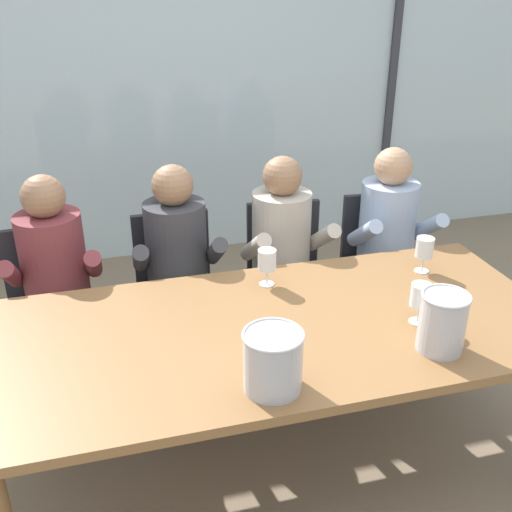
{
  "coord_description": "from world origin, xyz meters",
  "views": [
    {
      "loc": [
        -0.62,
        -1.94,
        2.06
      ],
      "look_at": [
        0.0,
        0.35,
        0.92
      ],
      "focal_mm": 41.41,
      "sensor_mm": 36.0,
      "label": 1
    }
  ],
  "objects_px": {
    "chair_near_curtain": "(50,298)",
    "wine_glass_near_bucket": "(421,297)",
    "chair_left_of_center": "(176,281)",
    "dining_table": "(278,340)",
    "chair_center": "(286,268)",
    "person_charcoal_jacket": "(179,266)",
    "ice_bucket_primary": "(273,360)",
    "wine_glass_center_pour": "(267,261)",
    "chair_right_of_center": "(380,258)",
    "person_pale_blue_shirt": "(392,240)",
    "ice_bucket_secondary": "(443,322)",
    "wine_glass_by_left_taster": "(424,249)",
    "person_beige_jumper": "(286,253)",
    "person_maroon_top": "(55,280)"
  },
  "relations": [
    {
      "from": "chair_center",
      "to": "wine_glass_near_bucket",
      "type": "distance_m",
      "value": 1.15
    },
    {
      "from": "wine_glass_by_left_taster",
      "to": "dining_table",
      "type": "bearing_deg",
      "value": -160.74
    },
    {
      "from": "person_beige_jumper",
      "to": "wine_glass_by_left_taster",
      "type": "xyz_separation_m",
      "value": [
        0.51,
        -0.51,
        0.19
      ]
    },
    {
      "from": "person_charcoal_jacket",
      "to": "chair_right_of_center",
      "type": "bearing_deg",
      "value": 8.42
    },
    {
      "from": "chair_left_of_center",
      "to": "chair_right_of_center",
      "type": "height_order",
      "value": "same"
    },
    {
      "from": "ice_bucket_primary",
      "to": "wine_glass_center_pour",
      "type": "distance_m",
      "value": 0.74
    },
    {
      "from": "ice_bucket_secondary",
      "to": "wine_glass_near_bucket",
      "type": "xyz_separation_m",
      "value": [
        0.02,
        0.19,
        -0.0
      ]
    },
    {
      "from": "ice_bucket_secondary",
      "to": "person_beige_jumper",
      "type": "bearing_deg",
      "value": 102.62
    },
    {
      "from": "dining_table",
      "to": "chair_center",
      "type": "xyz_separation_m",
      "value": [
        0.34,
        0.95,
        -0.18
      ]
    },
    {
      "from": "wine_glass_center_pour",
      "to": "chair_left_of_center",
      "type": "bearing_deg",
      "value": 119.93
    },
    {
      "from": "person_pale_blue_shirt",
      "to": "wine_glass_by_left_taster",
      "type": "relative_size",
      "value": 6.93
    },
    {
      "from": "person_maroon_top",
      "to": "wine_glass_by_left_taster",
      "type": "height_order",
      "value": "person_maroon_top"
    },
    {
      "from": "chair_near_curtain",
      "to": "wine_glass_near_bucket",
      "type": "xyz_separation_m",
      "value": [
        1.51,
        -1.06,
        0.37
      ]
    },
    {
      "from": "person_charcoal_jacket",
      "to": "wine_glass_by_left_taster",
      "type": "relative_size",
      "value": 6.93
    },
    {
      "from": "ice_bucket_secondary",
      "to": "wine_glass_center_pour",
      "type": "bearing_deg",
      "value": 126.29
    },
    {
      "from": "chair_left_of_center",
      "to": "wine_glass_near_bucket",
      "type": "xyz_separation_m",
      "value": [
        0.85,
        -1.07,
        0.37
      ]
    },
    {
      "from": "person_maroon_top",
      "to": "ice_bucket_secondary",
      "type": "height_order",
      "value": "person_maroon_top"
    },
    {
      "from": "person_charcoal_jacket",
      "to": "ice_bucket_primary",
      "type": "distance_m",
      "value": 1.19
    },
    {
      "from": "ice_bucket_primary",
      "to": "ice_bucket_secondary",
      "type": "bearing_deg",
      "value": 4.67
    },
    {
      "from": "dining_table",
      "to": "chair_center",
      "type": "relative_size",
      "value": 2.62
    },
    {
      "from": "chair_right_of_center",
      "to": "wine_glass_near_bucket",
      "type": "xyz_separation_m",
      "value": [
        -0.37,
        -1.06,
        0.37
      ]
    },
    {
      "from": "wine_glass_by_left_taster",
      "to": "wine_glass_center_pour",
      "type": "distance_m",
      "value": 0.76
    },
    {
      "from": "chair_left_of_center",
      "to": "person_charcoal_jacket",
      "type": "bearing_deg",
      "value": -88.94
    },
    {
      "from": "dining_table",
      "to": "person_pale_blue_shirt",
      "type": "height_order",
      "value": "person_pale_blue_shirt"
    },
    {
      "from": "chair_left_of_center",
      "to": "wine_glass_center_pour",
      "type": "height_order",
      "value": "wine_glass_center_pour"
    },
    {
      "from": "person_beige_jumper",
      "to": "wine_glass_center_pour",
      "type": "relative_size",
      "value": 6.93
    },
    {
      "from": "person_beige_jumper",
      "to": "wine_glass_near_bucket",
      "type": "bearing_deg",
      "value": -77.29
    },
    {
      "from": "ice_bucket_secondary",
      "to": "wine_glass_by_left_taster",
      "type": "bearing_deg",
      "value": 66.06
    },
    {
      "from": "wine_glass_near_bucket",
      "to": "chair_near_curtain",
      "type": "bearing_deg",
      "value": 145.01
    },
    {
      "from": "chair_right_of_center",
      "to": "person_pale_blue_shirt",
      "type": "relative_size",
      "value": 0.73
    },
    {
      "from": "chair_right_of_center",
      "to": "person_charcoal_jacket",
      "type": "xyz_separation_m",
      "value": [
        -1.22,
        -0.14,
        0.17
      ]
    },
    {
      "from": "chair_right_of_center",
      "to": "person_maroon_top",
      "type": "xyz_separation_m",
      "value": [
        -1.83,
        -0.14,
        0.17
      ]
    },
    {
      "from": "ice_bucket_primary",
      "to": "wine_glass_center_pour",
      "type": "height_order",
      "value": "ice_bucket_primary"
    },
    {
      "from": "person_maroon_top",
      "to": "person_pale_blue_shirt",
      "type": "height_order",
      "value": "same"
    },
    {
      "from": "person_pale_blue_shirt",
      "to": "ice_bucket_secondary",
      "type": "xyz_separation_m",
      "value": [
        -0.38,
        -1.11,
        0.2
      ]
    },
    {
      "from": "person_charcoal_jacket",
      "to": "person_pale_blue_shirt",
      "type": "xyz_separation_m",
      "value": [
        1.21,
        0.0,
        0.0
      ]
    },
    {
      "from": "chair_left_of_center",
      "to": "wine_glass_near_bucket",
      "type": "bearing_deg",
      "value": -51.67
    },
    {
      "from": "dining_table",
      "to": "chair_center",
      "type": "bearing_deg",
      "value": 70.29
    },
    {
      "from": "chair_left_of_center",
      "to": "wine_glass_center_pour",
      "type": "relative_size",
      "value": 5.09
    },
    {
      "from": "ice_bucket_primary",
      "to": "ice_bucket_secondary",
      "type": "xyz_separation_m",
      "value": [
        0.68,
        0.06,
        0.01
      ]
    },
    {
      "from": "person_maroon_top",
      "to": "wine_glass_by_left_taster",
      "type": "bearing_deg",
      "value": -18.02
    },
    {
      "from": "chair_near_curtain",
      "to": "person_charcoal_jacket",
      "type": "xyz_separation_m",
      "value": [
        0.66,
        -0.14,
        0.17
      ]
    },
    {
      "from": "person_maroon_top",
      "to": "ice_bucket_primary",
      "type": "distance_m",
      "value": 1.41
    },
    {
      "from": "ice_bucket_secondary",
      "to": "wine_glass_center_pour",
      "type": "distance_m",
      "value": 0.82
    },
    {
      "from": "person_beige_jumper",
      "to": "wine_glass_center_pour",
      "type": "xyz_separation_m",
      "value": [
        -0.24,
        -0.45,
        0.19
      ]
    },
    {
      "from": "person_pale_blue_shirt",
      "to": "chair_left_of_center",
      "type": "bearing_deg",
      "value": 175.0
    },
    {
      "from": "person_charcoal_jacket",
      "to": "wine_glass_near_bucket",
      "type": "relative_size",
      "value": 6.93
    },
    {
      "from": "dining_table",
      "to": "wine_glass_by_left_taster",
      "type": "height_order",
      "value": "wine_glass_by_left_taster"
    },
    {
      "from": "person_charcoal_jacket",
      "to": "ice_bucket_secondary",
      "type": "distance_m",
      "value": 1.4
    },
    {
      "from": "ice_bucket_secondary",
      "to": "wine_glass_by_left_taster",
      "type": "xyz_separation_m",
      "value": [
        0.26,
        0.6,
        -0.0
      ]
    }
  ]
}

